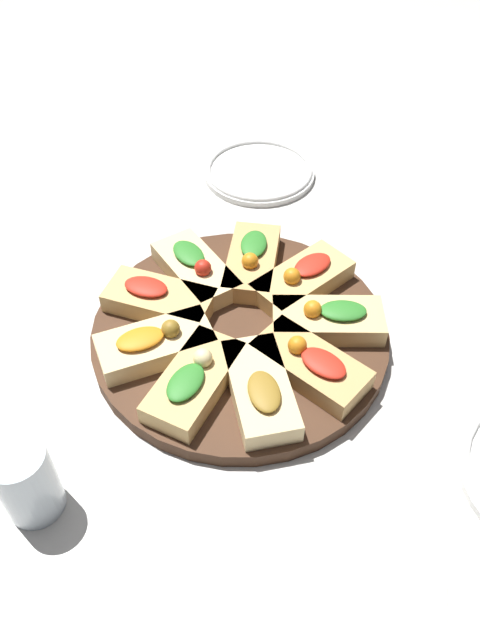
# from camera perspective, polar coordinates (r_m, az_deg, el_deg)

# --- Properties ---
(ground_plane) EXTENTS (3.00, 3.00, 0.00)m
(ground_plane) POSITION_cam_1_polar(r_m,az_deg,el_deg) (0.85, -0.00, -1.65)
(ground_plane) COLOR beige
(serving_board) EXTENTS (0.40, 0.40, 0.02)m
(serving_board) POSITION_cam_1_polar(r_m,az_deg,el_deg) (0.84, -0.00, -1.17)
(serving_board) COLOR #422819
(serving_board) RESTS_ON ground_plane
(focaccia_slice_0) EXTENTS (0.11, 0.16, 0.05)m
(focaccia_slice_0) POSITION_cam_1_polar(r_m,az_deg,el_deg) (0.90, 1.10, 5.43)
(focaccia_slice_0) COLOR tan
(focaccia_slice_0) RESTS_ON serving_board
(focaccia_slice_1) EXTENTS (0.16, 0.13, 0.05)m
(focaccia_slice_1) POSITION_cam_1_polar(r_m,az_deg,el_deg) (0.89, -4.09, 4.67)
(focaccia_slice_1) COLOR #E5C689
(focaccia_slice_1) RESTS_ON serving_board
(focaccia_slice_2) EXTENTS (0.15, 0.09, 0.04)m
(focaccia_slice_2) POSITION_cam_1_polar(r_m,az_deg,el_deg) (0.85, -7.45, 1.93)
(focaccia_slice_2) COLOR tan
(focaccia_slice_2) RESTS_ON serving_board
(focaccia_slice_3) EXTENTS (0.14, 0.15, 0.05)m
(focaccia_slice_3) POSITION_cam_1_polar(r_m,az_deg,el_deg) (0.80, -7.76, -2.16)
(focaccia_slice_3) COLOR #E5C689
(focaccia_slice_3) RESTS_ON serving_board
(focaccia_slice_4) EXTENTS (0.07, 0.15, 0.05)m
(focaccia_slice_4) POSITION_cam_1_polar(r_m,az_deg,el_deg) (0.75, -4.01, -5.63)
(focaccia_slice_4) COLOR tan
(focaccia_slice_4) RESTS_ON serving_board
(focaccia_slice_5) EXTENTS (0.15, 0.15, 0.04)m
(focaccia_slice_5) POSITION_cam_1_polar(r_m,az_deg,el_deg) (0.75, 1.87, -6.35)
(focaccia_slice_5) COLOR #E5C689
(focaccia_slice_5) RESTS_ON serving_board
(focaccia_slice_6) EXTENTS (0.16, 0.10, 0.05)m
(focaccia_slice_6) POSITION_cam_1_polar(r_m,az_deg,el_deg) (0.77, 6.46, -4.05)
(focaccia_slice_6) COLOR tan
(focaccia_slice_6) RESTS_ON serving_board
(focaccia_slice_7) EXTENTS (0.16, 0.13, 0.05)m
(focaccia_slice_7) POSITION_cam_1_polar(r_m,az_deg,el_deg) (0.83, 8.07, 0.05)
(focaccia_slice_7) COLOR #DBB775
(focaccia_slice_7) RESTS_ON serving_board
(focaccia_slice_8) EXTENTS (0.11, 0.16, 0.05)m
(focaccia_slice_8) POSITION_cam_1_polar(r_m,az_deg,el_deg) (0.88, 5.74, 3.73)
(focaccia_slice_8) COLOR tan
(focaccia_slice_8) RESTS_ON serving_board
(plate_left) EXTENTS (0.20, 0.20, 0.02)m
(plate_left) POSITION_cam_1_polar(r_m,az_deg,el_deg) (1.14, 1.77, 13.45)
(plate_left) COLOR white
(plate_left) RESTS_ON ground_plane
(water_glass) EXTENTS (0.06, 0.06, 0.10)m
(water_glass) POSITION_cam_1_polar(r_m,az_deg,el_deg) (0.70, -18.96, -13.74)
(water_glass) COLOR silver
(water_glass) RESTS_ON ground_plane
(napkin_stack) EXTENTS (0.14, 0.13, 0.01)m
(napkin_stack) POSITION_cam_1_polar(r_m,az_deg,el_deg) (0.67, 12.82, -24.92)
(napkin_stack) COLOR white
(napkin_stack) RESTS_ON ground_plane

